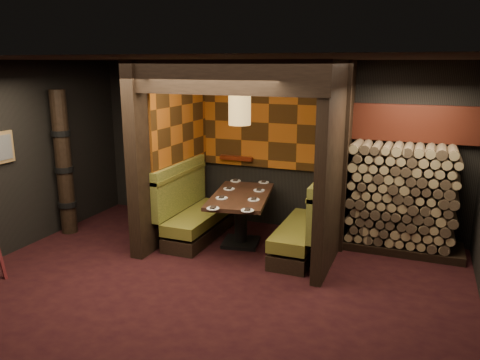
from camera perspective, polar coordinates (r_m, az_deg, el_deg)
name	(u,v)px	position (r m, az deg, el deg)	size (l,w,h in m)	color
floor	(202,292)	(6.10, -4.62, -13.46)	(6.50, 5.50, 0.02)	black
ceiling	(197,58)	(5.41, -5.24, 14.60)	(6.50, 5.50, 0.02)	black
wall_back	(271,145)	(8.09, 3.81, 4.23)	(6.50, 0.02, 2.85)	black
wall_front	(14,279)	(3.48, -25.89, -10.82)	(6.50, 0.02, 2.85)	black
partition_left	(170,151)	(7.63, -8.51, 3.51)	(0.20, 2.20, 2.85)	black
partition_right	(335,163)	(6.78, 11.55, 2.04)	(0.15, 2.10, 2.85)	black
header_beam	(221,77)	(6.06, -2.36, 12.41)	(2.85, 0.18, 0.44)	black
tapa_back_panel	(269,123)	(8.00, 3.58, 6.98)	(2.40, 0.06, 1.55)	#9C4A11
tapa_side_panel	(181,124)	(7.66, -7.18, 6.81)	(0.04, 1.85, 1.45)	#9C4A11
lacquer_shelf	(236,158)	(8.24, -0.43, 2.70)	(0.60, 0.12, 0.07)	#571809
booth_bench_left	(193,214)	(7.70, -5.72, -4.18)	(0.68, 1.60, 1.14)	black
booth_bench_right	(307,229)	(7.08, 8.12, -5.93)	(0.68, 1.60, 1.14)	black
dining_table	(241,209)	(7.32, 0.10, -3.55)	(1.12, 1.69, 0.82)	black
place_settings	(241,194)	(7.25, 0.11, -1.68)	(0.96, 1.85, 0.03)	white
pendant_lamp	(240,110)	(6.97, -0.04, 8.58)	(0.33, 0.33, 0.94)	#A17C41
framed_picture	(3,147)	(7.59, -26.94, 3.56)	(0.05, 0.36, 0.46)	olive
totem_column	(64,164)	(8.24, -20.70, 1.83)	(0.31, 0.31, 2.40)	black
firewood_stack	(407,199)	(7.46, 19.69, -2.21)	(1.73, 0.70, 1.64)	black
mosaic_header	(414,124)	(7.57, 20.48, 6.47)	(1.83, 0.10, 0.56)	maroon
bay_front_post	(345,160)	(7.01, 12.66, 2.38)	(0.08, 0.08, 2.85)	black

